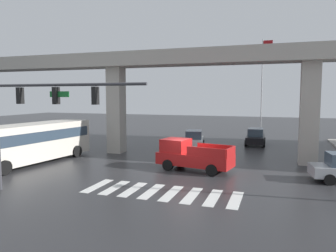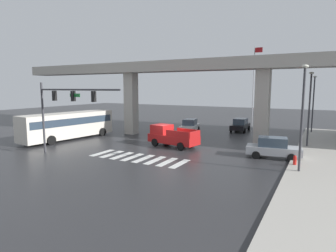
# 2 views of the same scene
# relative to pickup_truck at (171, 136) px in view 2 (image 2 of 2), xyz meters

# --- Properties ---
(ground_plane) EXTENTS (120.00, 120.00, 0.00)m
(ground_plane) POSITION_rel_pickup_truck_xyz_m (-0.15, -0.61, -0.99)
(ground_plane) COLOR #2D2D30
(crosswalk_stripes) EXTENTS (8.25, 2.80, 0.01)m
(crosswalk_stripes) POSITION_rel_pickup_truck_xyz_m (-0.15, -5.49, -0.98)
(crosswalk_stripes) COLOR silver
(crosswalk_stripes) RESTS_ON ground
(elevated_overpass) EXTENTS (49.37, 2.54, 8.76)m
(elevated_overpass) POSITION_rel_pickup_truck_xyz_m (-0.15, 4.55, 6.53)
(elevated_overpass) COLOR #ADA89E
(elevated_overpass) RESTS_ON ground
(sidewalk_east) EXTENTS (4.00, 36.00, 0.15)m
(sidewalk_east) POSITION_rel_pickup_truck_xyz_m (13.04, 1.39, -0.91)
(sidewalk_east) COLOR #ADA89E
(sidewalk_east) RESTS_ON ground
(pickup_truck) EXTENTS (5.36, 2.77, 2.08)m
(pickup_truck) POSITION_rel_pickup_truck_xyz_m (0.00, 0.00, 0.00)
(pickup_truck) COLOR red
(pickup_truck) RESTS_ON ground
(city_bus) EXTENTS (3.78, 11.02, 2.99)m
(city_bus) POSITION_rel_pickup_truck_xyz_m (-11.83, -2.11, 0.73)
(city_bus) COLOR beige
(city_bus) RESTS_ON ground
(sedan_silver) EXTENTS (4.52, 2.44, 1.72)m
(sedan_silver) POSITION_rel_pickup_truck_xyz_m (9.61, -0.08, -0.14)
(sedan_silver) COLOR #A8AAAF
(sedan_silver) RESTS_ON ground
(sedan_white) EXTENTS (2.57, 4.56, 1.72)m
(sedan_white) POSITION_rel_pickup_truck_xyz_m (-2.08, 9.11, -0.14)
(sedan_white) COLOR silver
(sedan_white) RESTS_ON ground
(sedan_black) EXTENTS (2.04, 4.34, 1.72)m
(sedan_black) POSITION_rel_pickup_truck_xyz_m (3.46, 13.08, -0.14)
(sedan_black) COLOR black
(sedan_black) RESTS_ON ground
(traffic_signal_mast) EXTENTS (8.69, 0.32, 6.20)m
(traffic_signal_mast) POSITION_rel_pickup_truck_xyz_m (-5.92, -7.83, 3.57)
(traffic_signal_mast) COLOR #38383D
(traffic_signal_mast) RESTS_ON ground
(street_lamp_near_corner) EXTENTS (0.44, 0.70, 7.24)m
(street_lamp_near_corner) POSITION_rel_pickup_truck_xyz_m (11.84, -3.75, 3.57)
(street_lamp_near_corner) COLOR #38383D
(street_lamp_near_corner) RESTS_ON ground
(street_lamp_mid_block) EXTENTS (0.44, 0.70, 7.24)m
(street_lamp_mid_block) POSITION_rel_pickup_truck_xyz_m (11.84, 5.90, 3.57)
(street_lamp_mid_block) COLOR #38383D
(street_lamp_mid_block) RESTS_ON ground
(street_lamp_far_north) EXTENTS (0.44, 0.70, 7.24)m
(street_lamp_far_north) POSITION_rel_pickup_truck_xyz_m (11.84, 15.75, 3.57)
(street_lamp_far_north) COLOR #38383D
(street_lamp_far_north) RESTS_ON ground
(fire_hydrant) EXTENTS (0.24, 0.24, 0.85)m
(fire_hydrant) POSITION_rel_pickup_truck_xyz_m (11.44, -2.12, -0.56)
(fire_hydrant) COLOR red
(fire_hydrant) RESTS_ON ground
(flagpole) EXTENTS (1.16, 0.12, 11.67)m
(flagpole) POSITION_rel_pickup_truck_xyz_m (3.78, 18.96, 5.67)
(flagpole) COLOR silver
(flagpole) RESTS_ON ground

